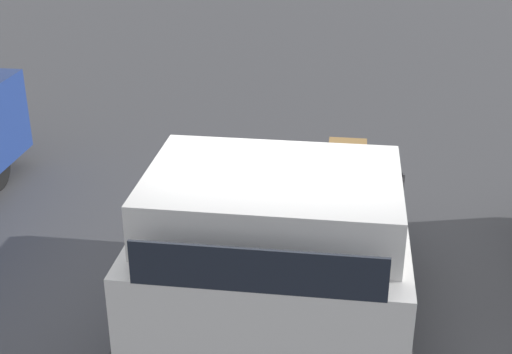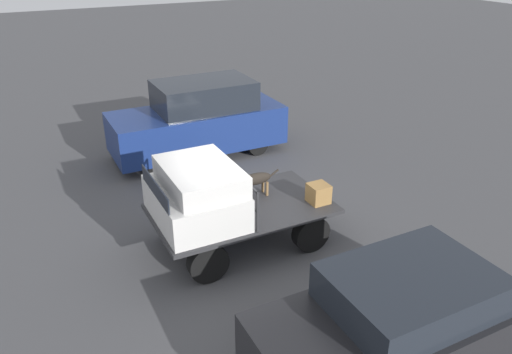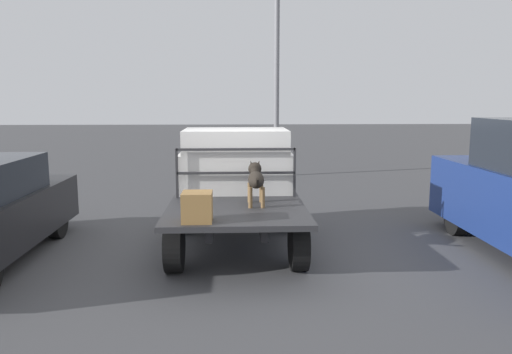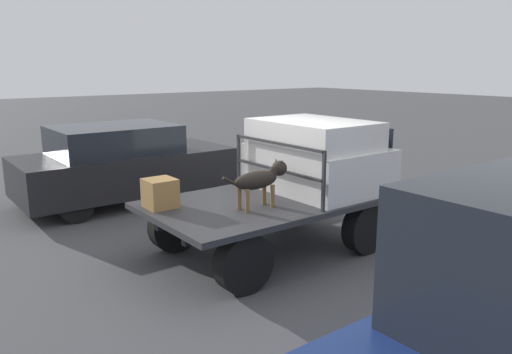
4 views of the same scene
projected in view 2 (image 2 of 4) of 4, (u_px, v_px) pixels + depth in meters
The scene contains 8 objects.
ground_plane at pixel (242, 241), 10.32m from camera, with size 80.00×80.00×0.00m, color #474749.
flatbed_truck at pixel (242, 217), 10.06m from camera, with size 3.54×2.07×0.82m.
truck_cab at pixel (197, 194), 9.36m from camera, with size 1.52×1.95×1.07m.
truck_headboard at pixel (235, 184), 9.67m from camera, with size 0.04×1.95×0.81m.
dog at pixel (252, 179), 10.18m from camera, with size 1.08×0.24×0.64m.
cargo_crate at pixel (318, 193), 10.06m from camera, with size 0.39×0.39×0.39m.
parked_sedan at pixel (398, 320), 7.06m from camera, with size 4.13×1.86×1.56m.
parked_pickup_far at pixel (199, 120), 14.07m from camera, with size 4.82×1.92×2.11m.
Camera 2 is at (3.68, 7.90, 5.69)m, focal length 35.00 mm.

